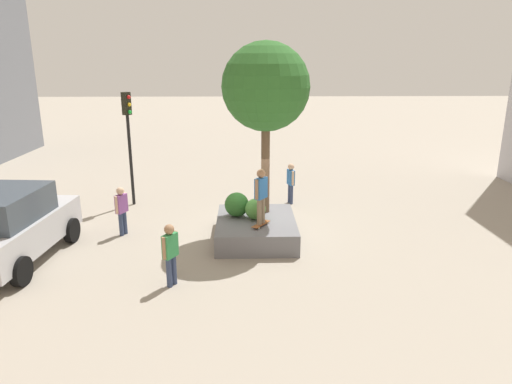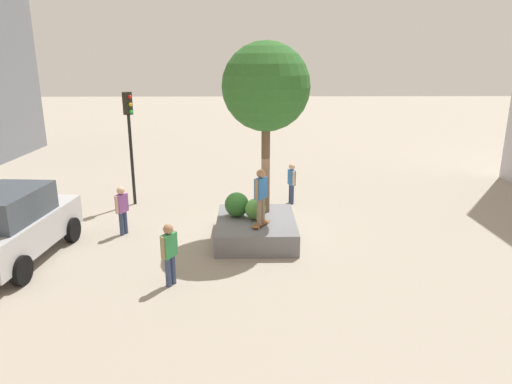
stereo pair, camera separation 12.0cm
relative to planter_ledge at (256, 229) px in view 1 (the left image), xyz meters
The scene contains 12 objects.
ground_plane 0.64m from the planter_ledge, ahead, with size 120.00×120.00×0.00m, color #9E9384.
planter_ledge is the anchor object (origin of this frame).
plaza_tree 4.48m from the planter_ledge, 23.84° to the right, with size 2.78×2.78×5.49m.
boxwood_shrub 0.67m from the planter_ledge, 83.75° to the left, with size 0.67×0.67×0.67m, color #4C8C3D.
hedge_clump 1.00m from the planter_ledge, 64.03° to the left, with size 0.79×0.79×0.79m, color #2D6628.
skateboard 0.77m from the planter_ledge, 168.25° to the right, with size 0.78×0.62×0.07m.
skateboarder 1.55m from the planter_ledge, 168.25° to the right, with size 0.50×0.42×1.72m.
sedan_parked 7.14m from the planter_ledge, 102.86° to the left, with size 4.72×2.44×2.13m.
traffic_light_corner 6.69m from the planter_ledge, 51.51° to the left, with size 0.36×0.37×4.42m.
pedestrian_crossing 3.91m from the planter_ledge, 144.55° to the left, with size 0.50×0.38×1.66m.
passerby_with_bag 4.45m from the planter_ledge, 83.82° to the left, with size 0.51×0.35×1.63m.
bystander_watching 4.12m from the planter_ledge, 21.39° to the right, with size 0.54×0.29×1.64m.
Camera 1 is at (-14.41, 0.39, 5.57)m, focal length 32.17 mm.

